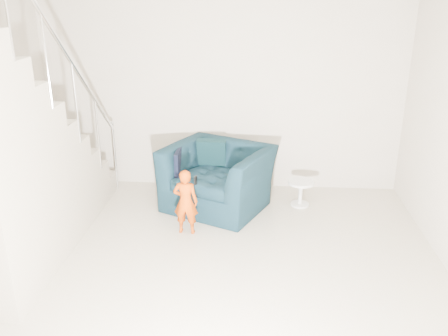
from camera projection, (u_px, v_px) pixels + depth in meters
The scene contains 9 objects.
floor at pixel (199, 297), 4.46m from camera, with size 5.50×5.50×0.00m, color tan.
back_wall at pixel (221, 94), 6.55m from camera, with size 5.00×5.00×0.00m, color #AEA18E.
armchair at pixel (218, 177), 6.19m from camera, with size 1.25×1.10×0.82m, color black.
toddler at pixel (186, 202), 5.51m from camera, with size 0.29×0.19×0.79m, color #8E2704.
side_table at pixel (301, 189), 6.27m from camera, with size 0.35×0.35×0.35m.
staircase at pixel (7, 176), 4.78m from camera, with size 1.02×3.03×3.62m.
cushion at pixel (212, 152), 6.40m from camera, with size 0.38×0.11×0.37m, color black.
throw at pixel (180, 170), 6.17m from camera, with size 0.05×0.51×0.57m, color black.
phone at pixel (196, 180), 5.35m from camera, with size 0.02×0.05×0.10m, color black.
Camera 1 is at (0.51, -3.71, 2.72)m, focal length 38.00 mm.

